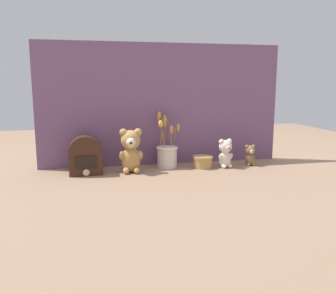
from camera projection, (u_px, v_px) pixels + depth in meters
The scene contains 8 objects.
ground_plane at pixel (169, 170), 2.00m from camera, with size 4.00×4.00×0.00m, color #8E7056.
backdrop_wall at pixel (163, 105), 2.10m from camera, with size 1.45×0.02×0.71m.
teddy_bear_large at pixel (131, 150), 1.93m from camera, with size 0.13×0.12×0.24m.
teddy_bear_medium at pixel (225, 153), 2.05m from camera, with size 0.09×0.09×0.17m.
teddy_bear_small at pixel (250, 155), 2.10m from camera, with size 0.07×0.06×0.13m.
flower_vase at pixel (167, 152), 2.06m from camera, with size 0.14×0.16×0.32m.
vintage_radio at pixel (86, 156), 1.91m from camera, with size 0.18×0.13×0.21m.
decorative_tin_tall at pixel (203, 162), 2.06m from camera, with size 0.11×0.11×0.07m.
Camera 1 is at (-0.42, -1.90, 0.48)m, focal length 38.00 mm.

